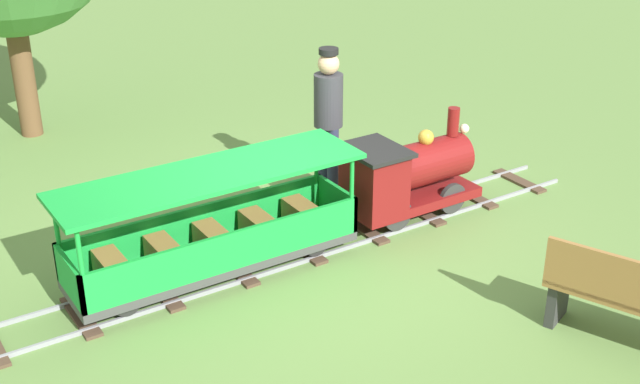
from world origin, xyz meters
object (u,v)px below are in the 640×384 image
locomotive (406,174)px  conductor_person (328,111)px  park_bench (632,300)px  passenger_car (214,234)px

locomotive → conductor_person: 1.05m
park_bench → locomotive: bearing=-178.5°
passenger_car → conductor_person: 2.04m
conductor_person → park_bench: 3.61m
locomotive → passenger_car: (0.00, -2.12, -0.06)m
locomotive → park_bench: (2.67, 0.07, -0.07)m
conductor_person → passenger_car: bearing=-63.7°
locomotive → park_bench: size_ratio=1.07×
passenger_car → park_bench: passenger_car is taller
passenger_car → conductor_person: (-0.87, 1.77, 0.53)m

